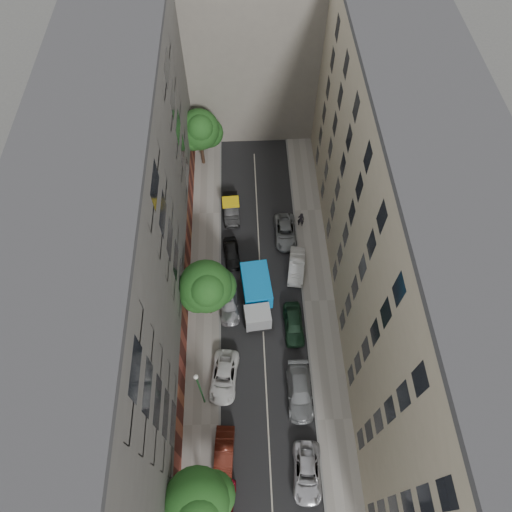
{
  "coord_description": "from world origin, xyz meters",
  "views": [
    {
      "loc": [
        -1.32,
        -19.53,
        39.34
      ],
      "look_at": [
        -0.5,
        1.59,
        6.0
      ],
      "focal_mm": 32.0,
      "sensor_mm": 36.0,
      "label": 1
    }
  ],
  "objects_px": {
    "car_left_2": "(224,377)",
    "car_right_1": "(300,392)",
    "car_left_0": "(224,506)",
    "lamp_post": "(200,387)",
    "tree_far": "(200,131)",
    "car_left_4": "(232,253)",
    "car_left_1": "(224,454)",
    "car_right_4": "(285,232)",
    "tree_near": "(198,504)",
    "car_right_2": "(294,324)",
    "car_left_3": "(229,303)",
    "tarp_truck": "(257,295)",
    "car_right_3": "(296,266)",
    "car_left_5": "(231,209)",
    "pedestrian": "(301,219)",
    "car_right_0": "(307,473)",
    "tree_mid": "(207,288)"
  },
  "relations": [
    {
      "from": "tree_far",
      "to": "lamp_post",
      "type": "distance_m",
      "value": 27.55
    },
    {
      "from": "car_left_1",
      "to": "pedestrian",
      "type": "relative_size",
      "value": 2.17
    },
    {
      "from": "car_left_4",
      "to": "lamp_post",
      "type": "xyz_separation_m",
      "value": [
        -2.46,
        -14.55,
        3.73
      ]
    },
    {
      "from": "car_right_3",
      "to": "tree_mid",
      "type": "bearing_deg",
      "value": -143.37
    },
    {
      "from": "car_right_3",
      "to": "car_left_3",
      "type": "bearing_deg",
      "value": -142.02
    },
    {
      "from": "tarp_truck",
      "to": "car_left_5",
      "type": "distance_m",
      "value": 11.2
    },
    {
      "from": "car_right_2",
      "to": "car_left_3",
      "type": "bearing_deg",
      "value": 156.93
    },
    {
      "from": "car_right_0",
      "to": "car_right_3",
      "type": "distance_m",
      "value": 18.62
    },
    {
      "from": "car_left_2",
      "to": "car_right_1",
      "type": "bearing_deg",
      "value": -6.26
    },
    {
      "from": "car_left_1",
      "to": "car_right_0",
      "type": "height_order",
      "value": "car_left_1"
    },
    {
      "from": "car_left_4",
      "to": "lamp_post",
      "type": "height_order",
      "value": "lamp_post"
    },
    {
      "from": "car_right_2",
      "to": "car_right_4",
      "type": "relative_size",
      "value": 0.93
    },
    {
      "from": "tree_near",
      "to": "car_left_4",
      "type": "bearing_deg",
      "value": 84.28
    },
    {
      "from": "car_left_4",
      "to": "car_right_2",
      "type": "height_order",
      "value": "car_right_2"
    },
    {
      "from": "tarp_truck",
      "to": "tree_far",
      "type": "height_order",
      "value": "tree_far"
    },
    {
      "from": "car_left_3",
      "to": "car_right_3",
      "type": "bearing_deg",
      "value": 24.46
    },
    {
      "from": "car_right_1",
      "to": "tree_far",
      "type": "relative_size",
      "value": 0.7
    },
    {
      "from": "car_right_0",
      "to": "tree_far",
      "type": "bearing_deg",
      "value": 108.28
    },
    {
      "from": "tree_far",
      "to": "car_right_4",
      "type": "bearing_deg",
      "value": -50.7
    },
    {
      "from": "car_left_2",
      "to": "tree_far",
      "type": "relative_size",
      "value": 0.66
    },
    {
      "from": "car_right_2",
      "to": "lamp_post",
      "type": "relative_size",
      "value": 0.63
    },
    {
      "from": "car_left_0",
      "to": "car_left_4",
      "type": "height_order",
      "value": "car_left_4"
    },
    {
      "from": "car_left_3",
      "to": "car_right_2",
      "type": "height_order",
      "value": "car_right_2"
    },
    {
      "from": "car_left_1",
      "to": "tree_near",
      "type": "bearing_deg",
      "value": -107.48
    },
    {
      "from": "car_left_4",
      "to": "lamp_post",
      "type": "distance_m",
      "value": 15.22
    },
    {
      "from": "car_right_4",
      "to": "car_right_2",
      "type": "bearing_deg",
      "value": -90.0
    },
    {
      "from": "car_right_4",
      "to": "pedestrian",
      "type": "bearing_deg",
      "value": 36.05
    },
    {
      "from": "car_left_0",
      "to": "car_left_1",
      "type": "distance_m",
      "value": 3.6
    },
    {
      "from": "car_left_2",
      "to": "tree_near",
      "type": "height_order",
      "value": "tree_near"
    },
    {
      "from": "car_left_5",
      "to": "car_right_1",
      "type": "distance_m",
      "value": 20.58
    },
    {
      "from": "car_right_0",
      "to": "lamp_post",
      "type": "relative_size",
      "value": 0.68
    },
    {
      "from": "car_left_4",
      "to": "car_left_5",
      "type": "distance_m",
      "value": 5.6
    },
    {
      "from": "car_left_5",
      "to": "tree_near",
      "type": "bearing_deg",
      "value": -97.77
    },
    {
      "from": "car_left_0",
      "to": "lamp_post",
      "type": "bearing_deg",
      "value": 109.77
    },
    {
      "from": "tarp_truck",
      "to": "car_right_1",
      "type": "xyz_separation_m",
      "value": [
        3.29,
        -8.87,
        -0.83
      ]
    },
    {
      "from": "car_left_5",
      "to": "car_right_4",
      "type": "relative_size",
      "value": 0.97
    },
    {
      "from": "car_right_1",
      "to": "tree_near",
      "type": "xyz_separation_m",
      "value": [
        -7.85,
        -8.31,
        4.53
      ]
    },
    {
      "from": "car_left_3",
      "to": "tarp_truck",
      "type": "bearing_deg",
      "value": 1.0
    },
    {
      "from": "car_right_1",
      "to": "car_right_4",
      "type": "xyz_separation_m",
      "value": [
        0.0,
        16.6,
        -0.1
      ]
    },
    {
      "from": "car_left_2",
      "to": "car_right_4",
      "type": "relative_size",
      "value": 1.03
    },
    {
      "from": "car_left_4",
      "to": "tarp_truck",
      "type": "bearing_deg",
      "value": -72.95
    },
    {
      "from": "car_left_3",
      "to": "car_right_1",
      "type": "height_order",
      "value": "car_right_1"
    },
    {
      "from": "tree_near",
      "to": "car_left_3",
      "type": "bearing_deg",
      "value": 83.59
    },
    {
      "from": "tree_far",
      "to": "car_right_2",
      "type": "bearing_deg",
      "value": -67.56
    },
    {
      "from": "car_right_4",
      "to": "tree_near",
      "type": "relative_size",
      "value": 0.61
    },
    {
      "from": "car_right_0",
      "to": "tree_mid",
      "type": "xyz_separation_m",
      "value": [
        -7.58,
        14.14,
        4.36
      ]
    },
    {
      "from": "tree_mid",
      "to": "pedestrian",
      "type": "bearing_deg",
      "value": 46.84
    },
    {
      "from": "car_right_3",
      "to": "tarp_truck",
      "type": "bearing_deg",
      "value": -130.66
    },
    {
      "from": "car_left_1",
      "to": "car_right_4",
      "type": "distance_m",
      "value": 22.15
    },
    {
      "from": "car_right_0",
      "to": "pedestrian",
      "type": "distance_m",
      "value": 24.1
    }
  ]
}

